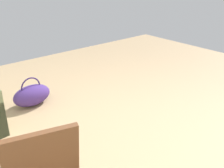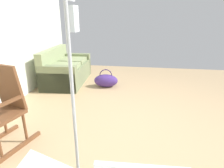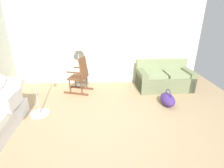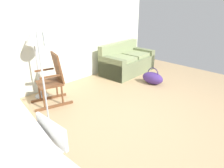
% 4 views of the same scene
% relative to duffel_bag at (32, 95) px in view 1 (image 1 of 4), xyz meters
% --- Properties ---
extents(ground_plane, '(7.24, 7.24, 0.00)m').
position_rel_duffel_bag_xyz_m(ground_plane, '(-1.60, -0.96, -0.15)').
color(ground_plane, tan).
extents(duffel_bag, '(0.36, 0.58, 0.43)m').
position_rel_duffel_bag_xyz_m(duffel_bag, '(0.00, 0.00, 0.00)').
color(duffel_bag, '#472D7A').
rests_on(duffel_bag, ground).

